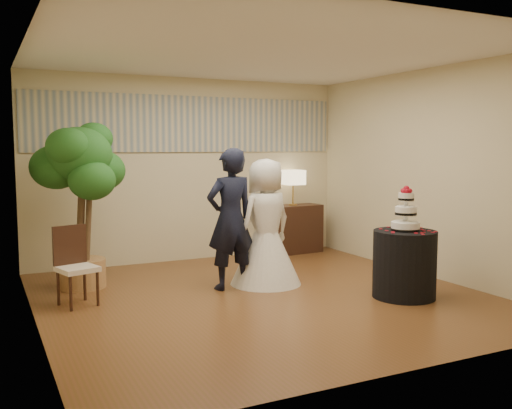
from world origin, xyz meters
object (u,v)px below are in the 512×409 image
wedding_cake (406,208)px  table_lamp (293,188)px  console (293,229)px  ficus_tree (81,204)px  side_chair (77,266)px  bride (266,222)px  groom (230,219)px  cake_table (404,264)px

wedding_cake → table_lamp: bearing=85.6°
wedding_cake → console: wedding_cake is taller
wedding_cake → ficus_tree: bearing=147.2°
ficus_tree → side_chair: (-0.18, -0.81, -0.61)m
bride → wedding_cake: bearing=117.8°
table_lamp → side_chair: table_lamp is taller
ficus_tree → groom: bearing=-27.5°
wedding_cake → cake_table: bearing=0.0°
table_lamp → side_chair: bearing=-155.2°
bride → groom: bearing=-10.7°
cake_table → wedding_cake: (0.00, 0.00, 0.66)m
console → groom: bearing=-141.8°
cake_table → side_chair: side_chair is taller
ficus_tree → side_chair: bearing=-102.7°
cake_table → console: (0.23, 3.03, 0.00)m
console → side_chair: size_ratio=1.08×
groom → console: groom is taller
ficus_tree → bride: bearing=-21.1°
wedding_cake → ficus_tree: (-3.30, 2.13, 0.00)m
groom → cake_table: bearing=136.8°
bride → console: size_ratio=1.69×
bride → table_lamp: bride is taller
groom → console: bearing=-142.8°
cake_table → table_lamp: bearing=85.6°
console → table_lamp: 0.69m
bride → console: (1.38, 1.73, -0.41)m
table_lamp → side_chair: size_ratio=0.66×
groom → wedding_cake: 2.10m
cake_table → ficus_tree: ficus_tree is taller
groom → wedding_cake: size_ratio=3.32×
side_chair → groom: bearing=-17.9°
console → bride: bearing=-133.4°
wedding_cake → table_lamp: size_ratio=0.91×
cake_table → side_chair: (-3.48, 1.31, 0.05)m
groom → side_chair: size_ratio=1.97×
console → ficus_tree: size_ratio=0.45×
groom → bride: groom is taller
cake_table → table_lamp: table_lamp is taller
cake_table → ficus_tree: 3.98m
groom → ficus_tree: 1.86m
side_chair → ficus_tree: bearing=60.7°
console → wedding_cake: bearing=-99.1°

